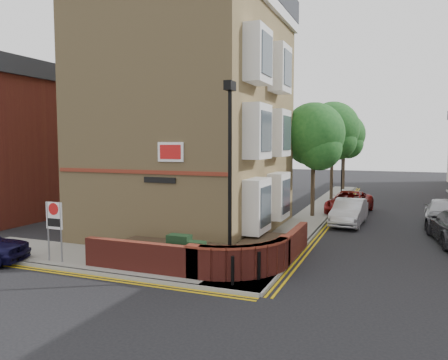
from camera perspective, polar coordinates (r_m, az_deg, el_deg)
ground at (r=14.28m, az=-7.21°, el=-13.42°), size 120.00×120.00×0.00m
pavement_corner at (r=17.30m, az=-15.12°, el=-10.06°), size 13.00×3.00×0.12m
pavement_main at (r=28.57m, az=12.16°, el=-4.06°), size 2.00×32.00×0.12m
kerb_side at (r=16.18m, az=-18.36°, el=-11.21°), size 13.00×0.15×0.12m
kerb_main_near at (r=28.43m, az=14.16°, el=-4.15°), size 0.15×32.00×0.12m
yellow_lines_side at (r=16.01m, az=-18.94°, el=-11.59°), size 13.00×0.28×0.01m
yellow_lines_main at (r=28.41m, az=14.66°, el=-4.27°), size 0.28×32.00×0.01m
corner_building at (r=22.04m, az=-3.81°, el=9.47°), size 8.95×10.40×13.60m
garden_wall at (r=16.42m, az=-2.93°, el=-10.93°), size 6.80×6.00×1.20m
lamppost at (r=14.02m, az=0.76°, el=0.25°), size 0.25×0.50×6.30m
utility_cabinet_large at (r=15.31m, az=-5.86°, el=-9.33°), size 0.80×0.45×1.20m
utility_cabinet_small at (r=14.72m, az=-3.60°, el=-10.10°), size 0.55×0.40×1.10m
bollard_near at (r=13.66m, az=1.13°, el=-11.74°), size 0.11×0.11×0.90m
bollard_far at (r=14.20m, az=4.59°, el=-11.10°), size 0.11×0.11×0.90m
zone_sign at (r=17.16m, az=-21.29°, el=-4.94°), size 0.72×0.07×2.20m
side_building at (r=29.31m, az=-25.86°, el=4.59°), size 6.40×10.40×9.00m
tree_near at (r=26.30m, az=11.65°, el=5.33°), size 3.64×3.65×6.70m
tree_mid at (r=34.21m, az=14.00°, el=6.01°), size 4.03×4.03×7.42m
tree_far at (r=42.15m, az=15.44°, el=5.38°), size 3.81×3.81×7.00m
traffic_light_assembly at (r=37.13m, az=15.14°, el=2.17°), size 0.20×0.16×4.20m
silver_car_near at (r=24.74m, az=16.03°, el=-4.04°), size 1.75×4.33×1.40m
red_car_main at (r=28.70m, az=16.05°, el=-2.83°), size 2.82×5.20×1.39m
silver_car_far at (r=26.23m, az=26.74°, el=-3.69°), size 2.12×4.71×1.57m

